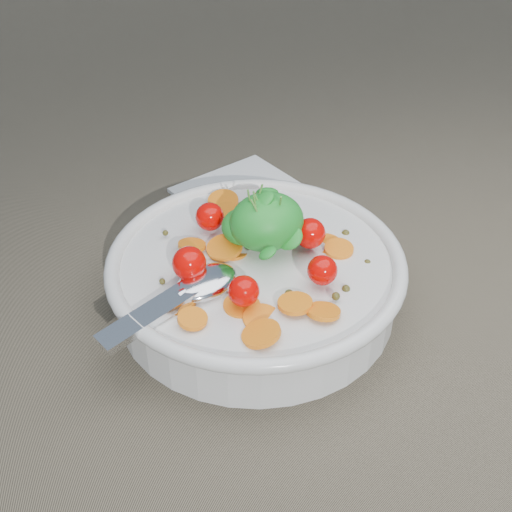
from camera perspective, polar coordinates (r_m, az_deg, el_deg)
name	(u,v)px	position (r m, az deg, el deg)	size (l,w,h in m)	color
ground	(269,278)	(0.67, 1.18, -1.94)	(6.00, 6.00, 0.00)	#726852
bowl	(256,275)	(0.62, -0.02, -1.70)	(0.31, 0.28, 0.12)	silver
napkin	(241,192)	(0.80, -1.31, 5.70)	(0.14, 0.12, 0.01)	white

